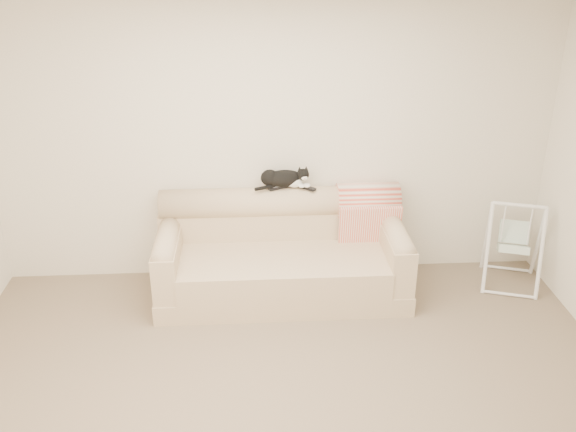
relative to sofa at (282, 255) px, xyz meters
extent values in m
plane|color=brown|center=(-0.04, -1.62, -0.35)|extent=(5.00, 5.00, 0.00)
cube|color=beige|center=(-0.04, 0.38, 0.95)|extent=(5.00, 0.04, 2.60)
cube|color=white|center=(-0.04, -1.62, 2.24)|extent=(5.00, 4.00, 0.02)
cube|color=tan|center=(0.00, -0.09, -0.26)|extent=(2.20, 0.90, 0.18)
cube|color=tan|center=(0.00, -0.20, -0.05)|extent=(1.80, 0.68, 0.24)
cube|color=tan|center=(0.00, 0.25, 0.08)|extent=(2.20, 0.22, 0.50)
cylinder|color=tan|center=(0.00, 0.25, 0.41)|extent=(2.16, 0.28, 0.28)
cube|color=tan|center=(-0.99, -0.09, 0.04)|extent=(0.20, 0.88, 0.42)
cylinder|color=tan|center=(-0.99, -0.09, 0.25)|extent=(0.18, 0.84, 0.18)
cube|color=tan|center=(0.99, -0.09, 0.04)|extent=(0.20, 0.88, 0.42)
cylinder|color=tan|center=(0.99, -0.09, 0.25)|extent=(0.18, 0.84, 0.18)
cube|color=black|center=(-0.02, 0.25, 0.56)|extent=(0.18, 0.12, 0.02)
cube|color=gray|center=(-0.02, 0.25, 0.57)|extent=(0.11, 0.08, 0.01)
cube|color=black|center=(0.24, 0.22, 0.56)|extent=(0.16, 0.15, 0.02)
ellipsoid|color=black|center=(0.03, 0.25, 0.64)|extent=(0.36, 0.20, 0.15)
ellipsoid|color=black|center=(-0.09, 0.25, 0.65)|extent=(0.18, 0.16, 0.15)
ellipsoid|color=white|center=(0.13, 0.23, 0.61)|extent=(0.14, 0.10, 0.10)
ellipsoid|color=black|center=(0.20, 0.23, 0.68)|extent=(0.12, 0.12, 0.10)
ellipsoid|color=white|center=(0.21, 0.19, 0.67)|extent=(0.06, 0.05, 0.04)
sphere|color=#BF7272|center=(0.21, 0.17, 0.67)|extent=(0.01, 0.01, 0.01)
cone|color=black|center=(0.17, 0.24, 0.73)|extent=(0.06, 0.06, 0.05)
cone|color=black|center=(0.23, 0.25, 0.73)|extent=(0.05, 0.06, 0.05)
sphere|color=#A58029|center=(0.19, 0.19, 0.69)|extent=(0.02, 0.02, 0.02)
sphere|color=#A58029|center=(0.23, 0.19, 0.69)|extent=(0.02, 0.02, 0.02)
ellipsoid|color=white|center=(0.19, 0.20, 0.59)|extent=(0.07, 0.09, 0.03)
ellipsoid|color=white|center=(0.24, 0.21, 0.59)|extent=(0.07, 0.09, 0.03)
cylinder|color=black|center=(-0.14, 0.18, 0.59)|extent=(0.19, 0.11, 0.03)
cylinder|color=#DB4A36|center=(0.80, 0.25, 0.41)|extent=(0.56, 0.33, 0.33)
cube|color=#DB4A36|center=(0.80, 0.08, 0.21)|extent=(0.56, 0.09, 0.42)
cylinder|color=white|center=(1.85, -0.06, 0.04)|extent=(0.12, 0.28, 0.80)
cylinder|color=white|center=(1.93, 0.17, 0.04)|extent=(0.12, 0.28, 0.80)
cylinder|color=white|center=(2.28, -0.20, 0.04)|extent=(0.12, 0.28, 0.80)
cylinder|color=white|center=(2.36, 0.03, 0.04)|extent=(0.12, 0.28, 0.80)
cylinder|color=white|center=(2.11, -0.02, 0.44)|extent=(0.44, 0.17, 0.04)
cylinder|color=white|center=(2.03, -0.25, -0.33)|extent=(0.44, 0.17, 0.03)
cylinder|color=white|center=(2.18, 0.22, -0.33)|extent=(0.44, 0.17, 0.03)
cube|color=white|center=(2.10, -0.04, 0.02)|extent=(0.32, 0.31, 0.15)
cube|color=white|center=(2.13, 0.06, 0.14)|extent=(0.29, 0.19, 0.21)
cylinder|color=white|center=(2.00, 0.02, 0.25)|extent=(0.01, 0.01, 0.38)
cylinder|color=white|center=(2.21, -0.05, 0.25)|extent=(0.01, 0.01, 0.38)
camera|label=1|loc=(-0.27, -5.05, 2.72)|focal=40.00mm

